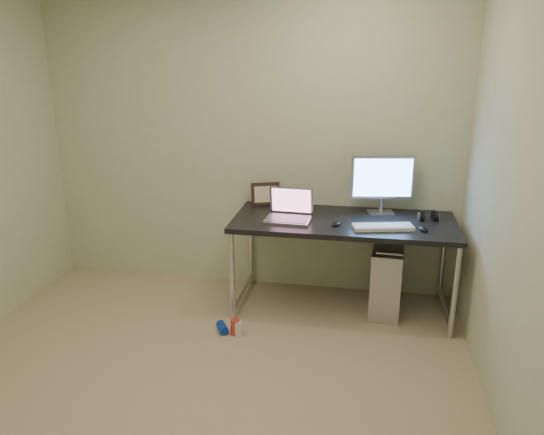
% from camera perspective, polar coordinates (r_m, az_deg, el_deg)
% --- Properties ---
extents(floor, '(3.50, 3.50, 0.00)m').
position_cam_1_polar(floor, '(3.38, -9.02, -19.02)').
color(floor, tan).
rests_on(floor, ground).
extents(wall_back, '(3.50, 0.02, 2.50)m').
position_cam_1_polar(wall_back, '(4.46, -2.45, 7.94)').
color(wall_back, beige).
rests_on(wall_back, ground).
extents(wall_right, '(0.02, 3.50, 2.50)m').
position_cam_1_polar(wall_right, '(2.76, 26.28, -0.11)').
color(wall_right, beige).
rests_on(wall_right, ground).
extents(desk, '(1.70, 0.75, 0.75)m').
position_cam_1_polar(desk, '(4.14, 7.70, -1.21)').
color(desk, black).
rests_on(desk, ground).
extents(tower_computer, '(0.26, 0.53, 0.58)m').
position_cam_1_polar(tower_computer, '(4.32, 12.19, -6.39)').
color(tower_computer, '#B8B7BC').
rests_on(tower_computer, ground).
extents(cable_a, '(0.01, 0.16, 0.69)m').
position_cam_1_polar(cable_a, '(4.53, 11.58, -3.41)').
color(cable_a, black).
rests_on(cable_a, ground).
extents(cable_b, '(0.02, 0.11, 0.71)m').
position_cam_1_polar(cable_b, '(4.53, 12.71, -3.80)').
color(cable_b, black).
rests_on(cable_b, ground).
extents(can_red, '(0.07, 0.07, 0.12)m').
position_cam_1_polar(can_red, '(3.97, -3.98, -11.66)').
color(can_red, red).
rests_on(can_red, ground).
extents(can_white, '(0.08, 0.08, 0.11)m').
position_cam_1_polar(can_white, '(3.96, -3.64, -11.81)').
color(can_white, white).
rests_on(can_white, ground).
extents(can_blue, '(0.12, 0.14, 0.07)m').
position_cam_1_polar(can_blue, '(4.03, -5.37, -11.72)').
color(can_blue, '#0B30B5').
rests_on(can_blue, ground).
extents(laptop, '(0.35, 0.30, 0.24)m').
position_cam_1_polar(laptop, '(4.08, 1.88, 0.58)').
color(laptop, '#ABACB2').
rests_on(laptop, desk).
extents(monitor, '(0.49, 0.17, 0.47)m').
position_cam_1_polar(monitor, '(4.26, 11.82, 3.97)').
color(monitor, '#ABACB2').
rests_on(monitor, desk).
extents(keyboard, '(0.46, 0.24, 0.03)m').
position_cam_1_polar(keyboard, '(3.95, 11.85, -1.01)').
color(keyboard, white).
rests_on(keyboard, desk).
extents(mouse_right, '(0.09, 0.12, 0.03)m').
position_cam_1_polar(mouse_right, '(3.99, 15.99, -1.11)').
color(mouse_right, black).
rests_on(mouse_right, desk).
extents(mouse_left, '(0.09, 0.11, 0.03)m').
position_cam_1_polar(mouse_left, '(3.98, 6.93, -0.59)').
color(mouse_left, black).
rests_on(mouse_left, desk).
extents(headphones, '(0.16, 0.09, 0.10)m').
position_cam_1_polar(headphones, '(4.24, 16.42, 0.09)').
color(headphones, black).
rests_on(headphones, desk).
extents(picture_frame, '(0.25, 0.14, 0.19)m').
position_cam_1_polar(picture_frame, '(4.44, -0.70, 2.56)').
color(picture_frame, black).
rests_on(picture_frame, desk).
extents(webcam, '(0.04, 0.04, 0.11)m').
position_cam_1_polar(webcam, '(4.38, 3.50, 2.15)').
color(webcam, silver).
rests_on(webcam, desk).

